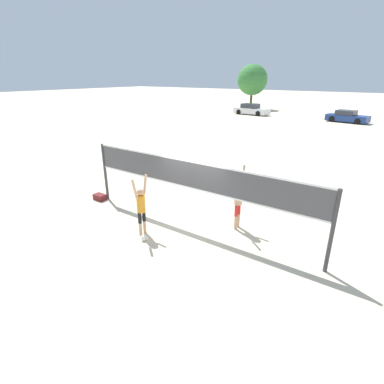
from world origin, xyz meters
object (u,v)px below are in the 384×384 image
(parked_car_near, at_px, (251,110))
(tree_left_cluster, at_px, (252,80))
(volleyball_net, at_px, (192,180))
(gear_bag, at_px, (100,197))
(parked_car_mid, at_px, (347,117))
(player_spiker, at_px, (141,205))
(player_blocker, at_px, (238,197))
(volleyball, at_px, (144,238))

(parked_car_near, bearing_deg, tree_left_cluster, 120.64)
(volleyball_net, relative_size, gear_bag, 17.51)
(parked_car_near, bearing_deg, gear_bag, -71.52)
(parked_car_near, height_order, parked_car_mid, parked_car_near)
(player_spiker, distance_m, parked_car_mid, 32.24)
(gear_bag, xyz_separation_m, parked_car_mid, (4.61, 31.10, 0.47))
(volleyball_net, relative_size, parked_car_near, 1.86)
(parked_car_mid, bearing_deg, gear_bag, -89.23)
(player_blocker, bearing_deg, volleyball, -39.41)
(volleyball_net, distance_m, gear_bag, 5.00)
(player_spiker, height_order, tree_left_cluster, tree_left_cluster)
(parked_car_near, distance_m, parked_car_mid, 11.93)
(gear_bag, relative_size, parked_car_near, 0.11)
(player_spiker, xyz_separation_m, tree_left_cluster, (-14.24, 39.39, 3.26))
(gear_bag, bearing_deg, parked_car_mid, 81.57)
(volleyball, relative_size, gear_bag, 0.41)
(parked_car_mid, relative_size, tree_left_cluster, 0.70)
(volleyball_net, relative_size, tree_left_cluster, 1.37)
(gear_bag, xyz_separation_m, parked_car_near, (-7.32, 31.35, 0.52))
(parked_car_near, xyz_separation_m, parked_car_mid, (11.93, -0.25, -0.04))
(parked_car_near, xyz_separation_m, tree_left_cluster, (-3.27, 6.92, 3.70))
(volleyball_net, height_order, gear_bag, volleyball_net)
(parked_car_near, bearing_deg, parked_car_mid, 4.15)
(gear_bag, bearing_deg, player_blocker, 10.46)
(parked_car_near, distance_m, tree_left_cluster, 8.50)
(player_blocker, distance_m, parked_car_mid, 30.02)
(volleyball_net, height_order, player_spiker, volleyball_net)
(tree_left_cluster, bearing_deg, parked_car_mid, -25.24)
(parked_car_mid, distance_m, tree_left_cluster, 17.22)
(volleyball_net, xyz_separation_m, parked_car_mid, (-0.11, 30.84, -1.18))
(volleyball_net, xyz_separation_m, player_spiker, (-1.08, -1.38, -0.69))
(volleyball, height_order, tree_left_cluster, tree_left_cluster)
(volleyball, height_order, parked_car_near, parked_car_near)
(volleyball_net, height_order, parked_car_mid, volleyball_net)
(player_blocker, relative_size, parked_car_mid, 0.48)
(volleyball_net, relative_size, volleyball, 42.19)
(player_blocker, xyz_separation_m, gear_bag, (-6.05, -1.12, -1.07))
(parked_car_near, relative_size, tree_left_cluster, 0.74)
(player_spiker, relative_size, player_blocker, 0.92)
(player_blocker, bearing_deg, parked_car_mid, -177.24)
(tree_left_cluster, bearing_deg, gear_bag, -74.52)
(volleyball, xyz_separation_m, tree_left_cluster, (-14.57, 39.68, 4.23))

